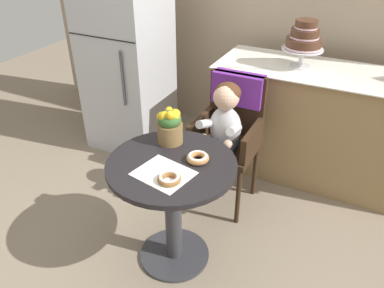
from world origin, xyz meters
The scene contains 11 objects.
ground_plane centered at (0.00, 0.00, 0.00)m, with size 8.00×8.00×0.00m, color gray.
cafe_table centered at (0.00, 0.00, 0.51)m, with size 0.72×0.72×0.72m.
wicker_chair centered at (0.06, 0.74, 0.64)m, with size 0.42×0.45×0.95m.
seated_child centered at (0.06, 0.59, 0.68)m, with size 0.27×0.32×0.73m.
paper_napkin centered at (0.01, -0.11, 0.72)m, with size 0.28×0.24×0.00m, color white.
donut_front centered at (0.07, -0.15, 0.74)m, with size 0.12×0.12×0.04m.
donut_mid centered at (0.12, 0.08, 0.74)m, with size 0.13×0.13×0.04m.
flower_vase centered at (-0.11, 0.19, 0.83)m, with size 0.15×0.15×0.22m.
display_counter centered at (0.55, 1.30, 0.45)m, with size 1.56×0.62×0.90m.
tiered_cake_stand centered at (0.37, 1.30, 1.10)m, with size 0.30×0.30×0.34m.
refrigerator centered at (-1.05, 1.10, 0.85)m, with size 0.64×0.63×1.70m.
Camera 1 is at (0.86, -1.48, 1.89)m, focal length 35.59 mm.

